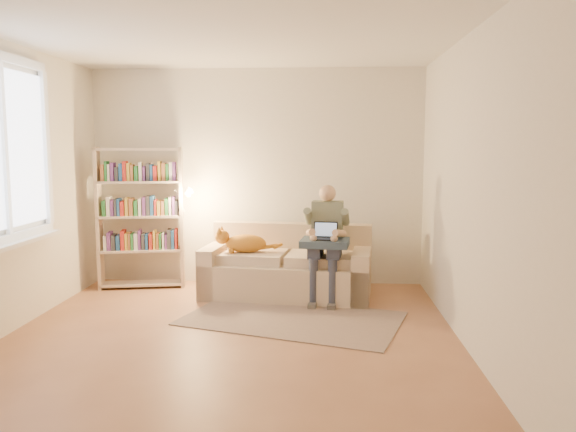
# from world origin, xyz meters

# --- Properties ---
(floor) EXTENTS (4.50, 4.50, 0.00)m
(floor) POSITION_xyz_m (0.00, 0.00, 0.00)
(floor) COLOR #8E5C40
(floor) RESTS_ON ground
(ceiling) EXTENTS (4.00, 4.50, 0.02)m
(ceiling) POSITION_xyz_m (0.00, 0.00, 2.60)
(ceiling) COLOR white
(ceiling) RESTS_ON wall_back
(wall_right) EXTENTS (0.02, 4.50, 2.60)m
(wall_right) POSITION_xyz_m (2.00, 0.00, 1.30)
(wall_right) COLOR silver
(wall_right) RESTS_ON floor
(wall_back) EXTENTS (4.00, 0.02, 2.60)m
(wall_back) POSITION_xyz_m (0.00, 2.25, 1.30)
(wall_back) COLOR silver
(wall_back) RESTS_ON floor
(wall_front) EXTENTS (4.00, 0.02, 2.60)m
(wall_front) POSITION_xyz_m (0.00, -2.25, 1.30)
(wall_front) COLOR silver
(wall_front) RESTS_ON floor
(window) EXTENTS (0.12, 1.52, 1.69)m
(window) POSITION_xyz_m (-1.95, 0.20, 1.38)
(window) COLOR white
(window) RESTS_ON wall_left
(sofa) EXTENTS (1.93, 1.04, 0.79)m
(sofa) POSITION_xyz_m (0.41, 1.65, 0.29)
(sofa) COLOR #CFB492
(sofa) RESTS_ON floor
(person) EXTENTS (0.39, 0.57, 1.26)m
(person) POSITION_xyz_m (0.84, 1.45, 0.72)
(person) COLOR slate
(person) RESTS_ON sofa
(cat) EXTENTS (0.70, 0.29, 0.25)m
(cat) POSITION_xyz_m (-0.05, 1.58, 0.61)
(cat) COLOR orange
(cat) RESTS_ON sofa
(blanket) EXTENTS (0.54, 0.46, 0.08)m
(blanket) POSITION_xyz_m (0.76, 1.36, 0.66)
(blanket) COLOR #2D3D4E
(blanket) RESTS_ON person
(laptop) EXTENTS (0.28, 0.25, 0.22)m
(laptop) POSITION_xyz_m (0.76, 1.37, 0.74)
(laptop) COLOR black
(laptop) RESTS_ON blanket
(bookshelf) EXTENTS (1.14, 0.43, 1.67)m
(bookshelf) POSITION_xyz_m (-1.34, 1.90, 0.92)
(bookshelf) COLOR #CAB199
(bookshelf) RESTS_ON floor
(rug) EXTENTS (2.31, 1.77, 0.01)m
(rug) POSITION_xyz_m (0.51, 0.75, 0.01)
(rug) COLOR gray
(rug) RESTS_ON floor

